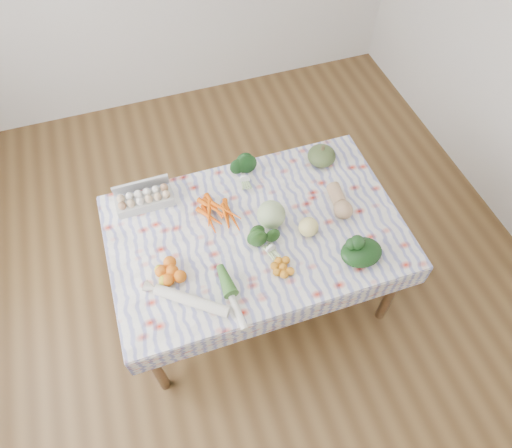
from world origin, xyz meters
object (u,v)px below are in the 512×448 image
egg_carton (145,200)px  grapefruit (309,227)px  butternut_squash (340,201)px  kabocha_squash (322,156)px  cabbage (271,215)px  dining_table (256,238)px

egg_carton → grapefruit: bearing=-30.7°
butternut_squash → grapefruit: 0.27m
grapefruit → kabocha_squash: bearing=59.3°
kabocha_squash → grapefruit: bearing=-120.7°
grapefruit → cabbage: bearing=143.5°
kabocha_squash → butternut_squash: 0.36m
egg_carton → butternut_squash: (1.07, -0.37, 0.01)m
kabocha_squash → cabbage: 0.57m
dining_table → egg_carton: egg_carton is taller
kabocha_squash → cabbage: cabbage is taller
dining_table → butternut_squash: butternut_squash is taller
dining_table → cabbage: 0.19m
egg_carton → kabocha_squash: kabocha_squash is taller
dining_table → butternut_squash: (0.51, 0.01, 0.14)m
cabbage → dining_table: bearing=-168.7°
kabocha_squash → butternut_squash: bearing=-96.1°
egg_carton → grapefruit: (0.83, -0.49, 0.01)m
butternut_squash → grapefruit: grapefruit is taller
kabocha_squash → butternut_squash: kabocha_squash is taller
dining_table → butternut_squash: bearing=0.7°
kabocha_squash → butternut_squash: size_ratio=0.74×
kabocha_squash → grapefruit: 0.55m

